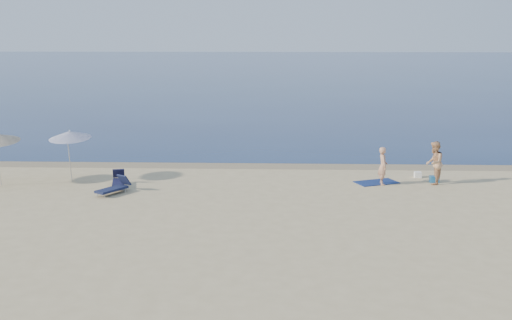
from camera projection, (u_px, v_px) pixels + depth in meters
The scene contains 10 objects.
sea at pixel (285, 69), 111.37m from camera, with size 240.00×160.00×0.01m, color #0B1D45.
wet_sand_strip at pixel (297, 166), 32.48m from camera, with size 240.00×1.60×0.00m, color #847254.
person_left at pixel (383, 166), 28.49m from camera, with size 0.62×0.41×1.70m, color tan.
person_right at pixel (434, 163), 28.57m from camera, with size 0.94×0.73×1.93m, color tan.
beach_towel at pixel (376, 182), 28.99m from camera, with size 1.87×1.04×0.03m, color #0F1E4F.
white_bag at pixel (418, 175), 29.98m from camera, with size 0.32×0.27×0.27m, color white.
blue_cooler at pixel (434, 179), 29.04m from camera, with size 0.41×0.29×0.29m, color #1E65A4.
umbrella_near at pixel (70, 135), 28.90m from camera, with size 2.21×2.23×2.45m.
lounger_left at pixel (119, 181), 28.26m from camera, with size 0.84×1.64×0.69m.
lounger_right at pixel (114, 188), 27.02m from camera, with size 1.32×1.67×0.72m.
Camera 1 is at (-0.90, -12.41, 6.85)m, focal length 45.00 mm.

